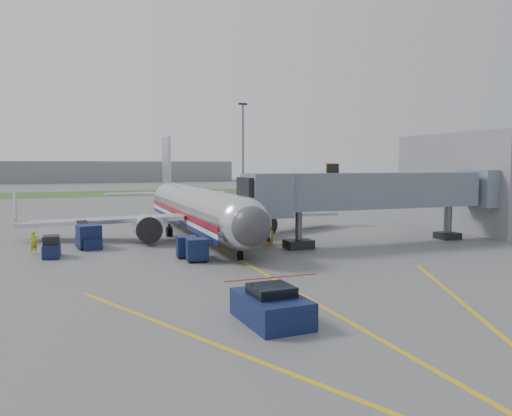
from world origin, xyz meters
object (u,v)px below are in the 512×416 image
object	(u,v)px
belt_loader	(88,242)
ramp_worker	(34,242)
airliner	(196,208)
pushback_tug	(271,307)
baggage_tug	(51,248)

from	to	relation	value
belt_loader	ramp_worker	distance (m)	4.29
airliner	pushback_tug	world-z (taller)	airliner
belt_loader	airliner	bearing A→B (deg)	21.58
airliner	belt_loader	distance (m)	10.98
airliner	belt_loader	xyz separation A→B (m)	(-10.01, -3.96, -2.14)
pushback_tug	belt_loader	size ratio (longest dim) A/B	0.93
belt_loader	ramp_worker	xyz separation A→B (m)	(-3.98, -1.56, 0.38)
pushback_tug	ramp_worker	xyz separation A→B (m)	(-10.80, 21.59, 0.21)
airliner	ramp_worker	size ratio (longest dim) A/B	20.15
belt_loader	ramp_worker	size ratio (longest dim) A/B	2.44
pushback_tug	ramp_worker	distance (m)	24.14
ramp_worker	pushback_tug	bearing A→B (deg)	-97.06
baggage_tug	belt_loader	xyz separation A→B (m)	(2.68, 3.48, -0.20)
airliner	pushback_tug	distance (m)	27.37
pushback_tug	belt_loader	xyz separation A→B (m)	(-6.82, 23.15, -0.17)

